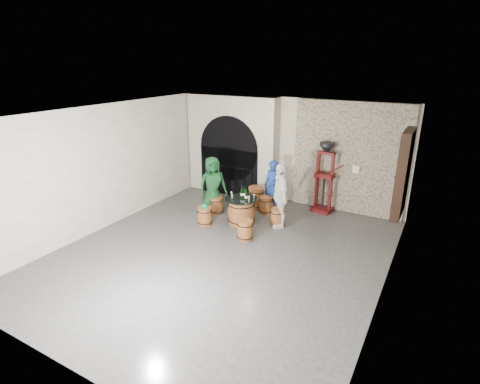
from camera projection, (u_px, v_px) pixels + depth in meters
The scene contains 31 objects.
ground at pixel (222, 253), 8.68m from camera, with size 8.00×8.00×0.00m, color #323234.
wall_back at pixel (290, 151), 11.42m from camera, with size 8.00×8.00×0.00m, color beige.
wall_front at pixel (57, 276), 4.85m from camera, with size 8.00×8.00×0.00m, color beige.
wall_left at pixel (107, 167), 9.75m from camera, with size 8.00×8.00×0.00m, color beige.
wall_right at pixel (391, 220), 6.53m from camera, with size 8.00×8.00×0.00m, color beige.
ceiling at pixel (219, 114), 7.60m from camera, with size 8.00×8.00×0.00m, color beige.
stone_facing_panel at pixel (349, 159), 10.55m from camera, with size 3.20×0.12×3.18m, color #ACA089.
arched_opening at pixel (232, 146), 12.09m from camera, with size 3.10×0.60×3.19m.
shuttered_window at pixel (403, 174), 8.49m from camera, with size 0.23×1.10×2.00m.
barrel_table at pixel (241, 211), 10.18m from camera, with size 0.91×0.91×0.70m.
barrel_stool_left at pixel (216, 205), 10.87m from camera, with size 0.41×0.41×0.50m.
barrel_stool_far at pixel (266, 205), 10.87m from camera, with size 0.41×0.41×0.50m.
barrel_stool_right at pixel (278, 217), 10.02m from camera, with size 0.41×0.41×0.50m.
barrel_stool_near_right at pixel (245, 230), 9.28m from camera, with size 0.41×0.41×0.50m.
barrel_stool_near_left at pixel (205, 216), 10.12m from camera, with size 0.41×0.41×0.50m.
green_cap at pixel (204, 206), 10.01m from camera, with size 0.23×0.18×0.10m.
person_green at pixel (213, 185), 10.75m from camera, with size 0.81×0.53×1.66m, color #113E1E.
person_blue at pixel (272, 186), 10.85m from camera, with size 0.56×0.37×1.53m, color navy.
person_white at pixel (280, 196), 9.81m from camera, with size 1.02×0.43×1.74m, color white.
wine_bottle_left at pixel (242, 193), 10.10m from camera, with size 0.08×0.08×0.32m.
wine_bottle_center at pixel (246, 196), 9.91m from camera, with size 0.08×0.08×0.32m.
wine_bottle_right at pixel (245, 193), 10.09m from camera, with size 0.08×0.08×0.32m.
tasting_glass_a at pixel (232, 196), 10.11m from camera, with size 0.05×0.05×0.10m, color #C88626, non-canonical shape.
tasting_glass_b at pixel (249, 197), 10.02m from camera, with size 0.05×0.05×0.10m, color #C88626, non-canonical shape.
tasting_glass_c at pixel (243, 195), 10.21m from camera, with size 0.05×0.05×0.10m, color #C88626, non-canonical shape.
tasting_glass_d at pixel (254, 196), 10.14m from camera, with size 0.05×0.05×0.10m, color #C88626, non-canonical shape.
tasting_glass_e at pixel (249, 199), 9.87m from camera, with size 0.05×0.05×0.10m, color #C88626, non-canonical shape.
tasting_glass_f at pixel (232, 193), 10.32m from camera, with size 0.05×0.05×0.10m, color #C88626, non-canonical shape.
side_barrel at pixel (256, 198), 11.21m from camera, with size 0.50×0.50×0.66m.
corking_press at pixel (325, 172), 10.67m from camera, with size 0.86×0.54×2.06m.
control_box at pixel (356, 169), 10.45m from camera, with size 0.18×0.10×0.22m, color silver.
Camera 1 is at (4.13, -6.50, 4.27)m, focal length 28.00 mm.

